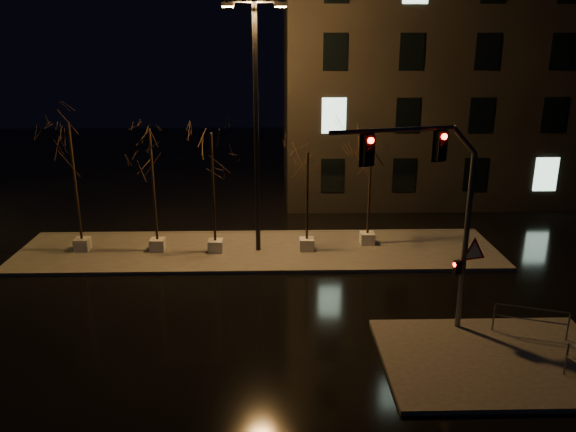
{
  "coord_description": "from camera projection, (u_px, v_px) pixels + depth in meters",
  "views": [
    {
      "loc": [
        0.74,
        -18.31,
        9.36
      ],
      "look_at": [
        1.28,
        2.62,
        2.8
      ],
      "focal_mm": 35.0,
      "sensor_mm": 36.0,
      "label": 1
    }
  ],
  "objects": [
    {
      "name": "guard_rail_a",
      "position": [
        531.0,
        317.0,
        18.16
      ],
      "size": [
        2.17,
        0.78,
        0.99
      ],
      "rotation": [
        0.0,
        0.0,
        -0.33
      ],
      "color": "#515358",
      "rests_on": "sidewalk_corner"
    },
    {
      "name": "tree_4",
      "position": [
        371.0,
        158.0,
        25.38
      ],
      "size": [
        1.8,
        1.8,
        5.42
      ],
      "color": "silver",
      "rests_on": "median"
    },
    {
      "name": "tree_1",
      "position": [
        151.0,
        157.0,
        24.48
      ],
      "size": [
        1.8,
        1.8,
        5.73
      ],
      "color": "silver",
      "rests_on": "median"
    },
    {
      "name": "tree_3",
      "position": [
        307.0,
        175.0,
        24.77
      ],
      "size": [
        1.8,
        1.8,
        4.68
      ],
      "color": "silver",
      "rests_on": "median"
    },
    {
      "name": "traffic_signal_mast",
      "position": [
        439.0,
        201.0,
        17.3
      ],
      "size": [
        5.42,
        1.49,
        6.81
      ],
      "rotation": [
        0.0,
        0.0,
        0.26
      ],
      "color": "#515358",
      "rests_on": "sidewalk_corner"
    },
    {
      "name": "median",
      "position": [
        258.0,
        251.0,
        25.95
      ],
      "size": [
        22.0,
        5.0,
        0.15
      ],
      "primitive_type": "cube",
      "color": "#494641",
      "rests_on": "ground"
    },
    {
      "name": "sidewalk_corner",
      "position": [
        497.0,
        360.0,
        17.07
      ],
      "size": [
        7.0,
        5.0,
        0.15
      ],
      "primitive_type": "cube",
      "color": "#494641",
      "rests_on": "ground"
    },
    {
      "name": "tree_0",
      "position": [
        72.0,
        152.0,
        24.46
      ],
      "size": [
        1.8,
        1.8,
        6.03
      ],
      "color": "silver",
      "rests_on": "median"
    },
    {
      "name": "tree_2",
      "position": [
        212.0,
        160.0,
        24.37
      ],
      "size": [
        1.8,
        1.8,
        5.57
      ],
      "color": "silver",
      "rests_on": "median"
    },
    {
      "name": "ground",
      "position": [
        254.0,
        312.0,
        20.24
      ],
      "size": [
        90.0,
        90.0,
        0.0
      ],
      "primitive_type": "plane",
      "color": "black",
      "rests_on": "ground"
    },
    {
      "name": "streetlight_main",
      "position": [
        256.0,
        114.0,
        23.99
      ],
      "size": [
        2.68,
        0.35,
        10.77
      ],
      "rotation": [
        0.0,
        0.0,
        0.02
      ],
      "color": "black",
      "rests_on": "median"
    },
    {
      "name": "building",
      "position": [
        482.0,
        71.0,
        35.52
      ],
      "size": [
        25.0,
        12.0,
        15.0
      ],
      "primitive_type": "cube",
      "color": "black",
      "rests_on": "ground"
    }
  ]
}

